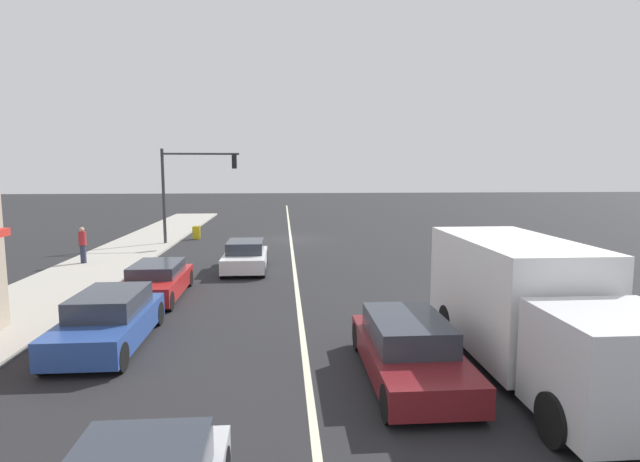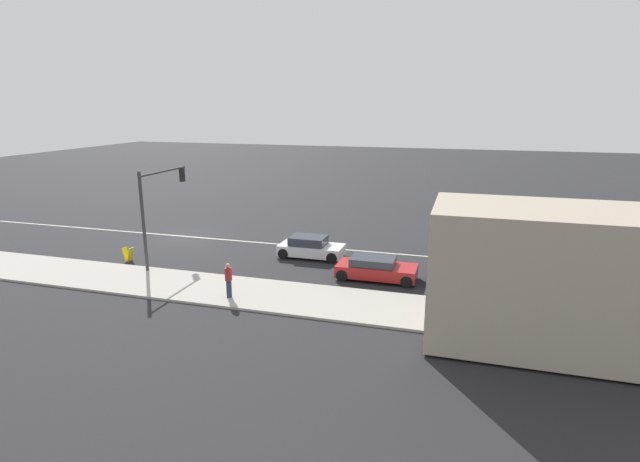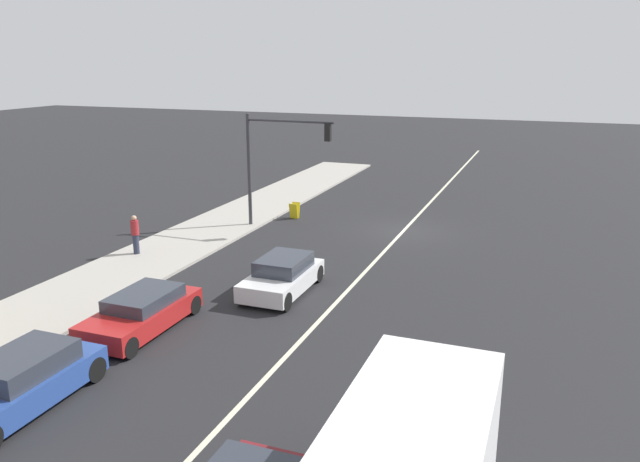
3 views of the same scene
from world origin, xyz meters
The scene contains 14 objects.
ground_plane centered at (0.00, 18.00, 0.00)m, with size 160.00×160.00×0.00m, color #232326.
sidewalk_right centered at (9.00, 18.50, 0.06)m, with size 4.00×73.00×0.12m, color #A8A399.
lane_marking_center centered at (0.00, 0.00, 0.00)m, with size 0.16×60.00×0.01m, color beige.
building_corner_store centered at (10.66, 22.61, 2.80)m, with size 5.46×9.72×5.36m.
traffic_signal_main centered at (6.12, 1.94, 3.90)m, with size 4.59×0.34×5.60m.
pedestrian centered at (9.91, 8.22, 1.02)m, with size 0.34×0.34×1.71m.
warning_aframe_sign centered at (6.10, -0.38, 0.43)m, with size 0.45×0.53×0.84m.
delivery_truck centered at (-5.00, 21.61, 1.47)m, with size 2.44×7.50×2.87m.
sedan_silver centered at (2.20, 27.30, 0.65)m, with size 1.81×4.30×1.35m.
van_white centered at (2.20, 9.92, 0.63)m, with size 1.87×3.95×1.32m.
sedan_maroon centered at (-2.20, 21.91, 0.64)m, with size 1.89×4.54×1.32m.
hatchback_red centered at (5.00, 14.50, 0.60)m, with size 1.87×4.27×1.21m.
coupe_blue centered at (5.00, 19.36, 0.66)m, with size 1.85×4.31×1.37m.
suv_black centered at (-5.00, 29.20, 0.63)m, with size 1.74×4.11×1.29m.
Camera 2 is at (30.37, 18.89, 9.20)m, focal length 28.00 mm.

